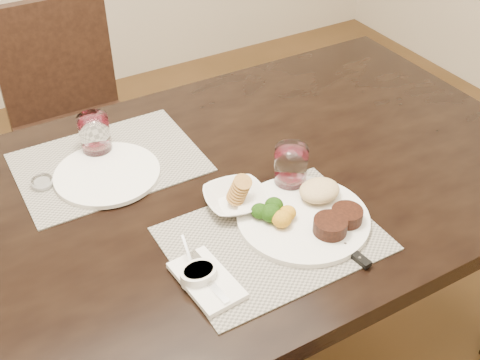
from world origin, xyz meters
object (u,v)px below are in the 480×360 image
dinner_plate (309,214)px  wine_glass_near (291,169)px  cracker_bowl (235,199)px  far_plate (107,174)px  chair_far (72,112)px  steak_knife (344,245)px

dinner_plate → wine_glass_near: 0.14m
cracker_bowl → far_plate: bearing=130.6°
cracker_bowl → chair_far: bearing=96.7°
cracker_bowl → wine_glass_near: 0.16m
steak_knife → wine_glass_near: wine_glass_near is taller
steak_knife → wine_glass_near: size_ratio=2.10×
steak_knife → cracker_bowl: 0.28m
wine_glass_near → steak_knife: bearing=-94.2°
chair_far → dinner_plate: 1.21m
chair_far → steak_knife: chair_far is taller
chair_far → dinner_plate: chair_far is taller
cracker_bowl → steak_knife: bearing=-60.6°
steak_knife → dinner_plate: bearing=90.2°
chair_far → cracker_bowl: size_ratio=5.39×
cracker_bowl → far_plate: size_ratio=0.63×
dinner_plate → far_plate: (-0.35, 0.39, -0.01)m
chair_far → dinner_plate: (0.24, -1.15, 0.27)m
chair_far → far_plate: chair_far is taller
chair_far → steak_knife: 1.32m
steak_knife → cracker_bowl: size_ratio=1.39×
far_plate → chair_far: bearing=82.3°
cracker_bowl → wine_glass_near: bearing=0.0°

